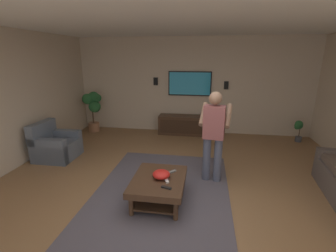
# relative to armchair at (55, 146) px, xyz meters

# --- Properties ---
(ground_plane) EXTENTS (8.80, 8.80, 0.00)m
(ground_plane) POSITION_rel_armchair_xyz_m (-1.22, -2.85, -0.28)
(ground_plane) COLOR olive
(wall_back_tv) EXTENTS (0.10, 6.92, 2.74)m
(wall_back_tv) POSITION_rel_armchair_xyz_m (2.49, -2.85, 1.09)
(wall_back_tv) COLOR #C6B299
(wall_back_tv) RESTS_ON ground
(ceiling_slab) EXTENTS (7.53, 6.92, 0.10)m
(ceiling_slab) POSITION_rel_armchair_xyz_m (-1.22, -2.85, 2.51)
(ceiling_slab) COLOR white
(area_rug) EXTENTS (3.19, 2.23, 0.01)m
(area_rug) POSITION_rel_armchair_xyz_m (-1.07, -2.60, -0.27)
(area_rug) COLOR #514C56
(area_rug) RESTS_ON ground
(armchair) EXTENTS (0.81, 0.82, 0.82)m
(armchair) POSITION_rel_armchair_xyz_m (0.00, 0.00, 0.00)
(armchair) COLOR slate
(armchair) RESTS_ON ground
(coffee_table) EXTENTS (1.00, 0.80, 0.40)m
(coffee_table) POSITION_rel_armchair_xyz_m (-1.27, -2.60, 0.02)
(coffee_table) COLOR #422B1C
(coffee_table) RESTS_ON ground
(media_console) EXTENTS (0.45, 1.70, 0.55)m
(media_console) POSITION_rel_armchair_xyz_m (2.16, -2.79, -0.00)
(media_console) COLOR #422B1C
(media_console) RESTS_ON ground
(tv) EXTENTS (0.05, 1.23, 0.69)m
(tv) POSITION_rel_armchair_xyz_m (2.40, -2.79, 1.17)
(tv) COLOR black
(person_standing) EXTENTS (0.59, 0.60, 1.64)m
(person_standing) POSITION_rel_armchair_xyz_m (-0.45, -3.43, 0.65)
(person_standing) COLOR #4C5166
(person_standing) RESTS_ON ground
(potted_plant_tall) EXTENTS (0.47, 0.49, 1.21)m
(potted_plant_tall) POSITION_rel_armchair_xyz_m (1.95, 0.01, 0.54)
(potted_plant_tall) COLOR #9E6B4C
(potted_plant_tall) RESTS_ON ground
(potted_plant_short) EXTENTS (0.23, 0.24, 0.57)m
(potted_plant_short) POSITION_rel_armchair_xyz_m (1.99, -5.72, 0.13)
(potted_plant_short) COLOR #4C4C51
(potted_plant_short) RESTS_ON ground
(bowl) EXTENTS (0.27, 0.27, 0.12)m
(bowl) POSITION_rel_armchair_xyz_m (-1.26, -2.64, 0.18)
(bowl) COLOR red
(bowl) RESTS_ON coffee_table
(remote_white) EXTENTS (0.16, 0.10, 0.02)m
(remote_white) POSITION_rel_armchair_xyz_m (-1.33, -2.73, 0.13)
(remote_white) COLOR white
(remote_white) RESTS_ON coffee_table
(remote_black) EXTENTS (0.09, 0.16, 0.02)m
(remote_black) POSITION_rel_armchair_xyz_m (-1.54, -2.76, 0.13)
(remote_black) COLOR black
(remote_black) RESTS_ON coffee_table
(remote_grey) EXTENTS (0.14, 0.13, 0.02)m
(remote_grey) POSITION_rel_armchair_xyz_m (-1.05, -2.78, 0.13)
(remote_grey) COLOR slate
(remote_grey) RESTS_ON coffee_table
(vase_round) EXTENTS (0.22, 0.22, 0.22)m
(vase_round) POSITION_rel_armchair_xyz_m (2.18, -3.28, 0.38)
(vase_round) COLOR orange
(vase_round) RESTS_ON media_console
(wall_speaker_left) EXTENTS (0.06, 0.12, 0.22)m
(wall_speaker_left) POSITION_rel_armchair_xyz_m (2.41, -3.81, 1.14)
(wall_speaker_left) COLOR black
(wall_speaker_right) EXTENTS (0.06, 0.12, 0.22)m
(wall_speaker_right) POSITION_rel_armchair_xyz_m (2.41, -1.79, 1.21)
(wall_speaker_right) COLOR black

